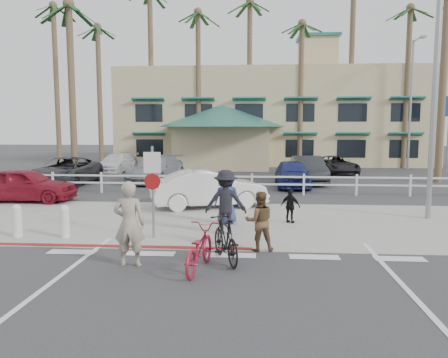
# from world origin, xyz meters

# --- Properties ---
(ground) EXTENTS (140.00, 140.00, 0.00)m
(ground) POSITION_xyz_m (0.00, 0.00, 0.00)
(ground) COLOR #333335
(bike_path) EXTENTS (12.00, 16.00, 0.01)m
(bike_path) POSITION_xyz_m (0.00, -2.00, 0.00)
(bike_path) COLOR #333335
(bike_path) RESTS_ON ground
(sidewalk_plaza) EXTENTS (22.00, 7.00, 0.01)m
(sidewalk_plaza) POSITION_xyz_m (0.00, 4.50, 0.01)
(sidewalk_plaza) COLOR gray
(sidewalk_plaza) RESTS_ON ground
(cross_street) EXTENTS (40.00, 5.00, 0.01)m
(cross_street) POSITION_xyz_m (0.00, 8.50, 0.00)
(cross_street) COLOR #333335
(cross_street) RESTS_ON ground
(parking_lot) EXTENTS (50.00, 16.00, 0.01)m
(parking_lot) POSITION_xyz_m (0.00, 18.00, 0.00)
(parking_lot) COLOR #333335
(parking_lot) RESTS_ON ground
(curb_red) EXTENTS (7.00, 0.25, 0.02)m
(curb_red) POSITION_xyz_m (-3.00, 1.20, 0.01)
(curb_red) COLOR maroon
(curb_red) RESTS_ON ground
(rail_fence) EXTENTS (29.40, 0.16, 1.00)m
(rail_fence) POSITION_xyz_m (0.50, 10.50, 0.50)
(rail_fence) COLOR silver
(rail_fence) RESTS_ON ground
(building) EXTENTS (28.00, 16.00, 11.30)m
(building) POSITION_xyz_m (2.00, 31.00, 5.65)
(building) COLOR #CEBD8D
(building) RESTS_ON ground
(sign_post) EXTENTS (0.50, 0.10, 2.90)m
(sign_post) POSITION_xyz_m (-2.30, 2.20, 1.45)
(sign_post) COLOR gray
(sign_post) RESTS_ON ground
(bollard_0) EXTENTS (0.26, 0.26, 0.95)m
(bollard_0) POSITION_xyz_m (-4.80, 2.00, 0.47)
(bollard_0) COLOR silver
(bollard_0) RESTS_ON ground
(bollard_1) EXTENTS (0.26, 0.26, 0.95)m
(bollard_1) POSITION_xyz_m (-6.20, 2.00, 0.47)
(bollard_1) COLOR silver
(bollard_1) RESTS_ON ground
(streetlight_0) EXTENTS (0.60, 2.00, 9.00)m
(streetlight_0) POSITION_xyz_m (6.50, 5.50, 4.50)
(streetlight_0) COLOR gray
(streetlight_0) RESTS_ON ground
(streetlight_1) EXTENTS (0.60, 2.00, 9.50)m
(streetlight_1) POSITION_xyz_m (12.00, 24.00, 4.75)
(streetlight_1) COLOR gray
(streetlight_1) RESTS_ON ground
(info_sign) EXTENTS (1.20, 0.16, 5.60)m
(info_sign) POSITION_xyz_m (14.00, 22.00, 2.80)
(info_sign) COLOR navy
(info_sign) RESTS_ON ground
(palm_0) EXTENTS (4.00, 4.00, 15.00)m
(palm_0) POSITION_xyz_m (-16.00, 26.00, 7.50)
(palm_0) COLOR #16391A
(palm_0) RESTS_ON ground
(palm_1) EXTENTS (4.00, 4.00, 13.00)m
(palm_1) POSITION_xyz_m (-12.00, 25.00, 6.50)
(palm_1) COLOR #16391A
(palm_1) RESTS_ON ground
(palm_2) EXTENTS (4.00, 4.00, 16.00)m
(palm_2) POSITION_xyz_m (-8.00, 26.00, 8.00)
(palm_2) COLOR #16391A
(palm_2) RESTS_ON ground
(palm_3) EXTENTS (4.00, 4.00, 14.00)m
(palm_3) POSITION_xyz_m (-4.00, 25.00, 7.00)
(palm_3) COLOR #16391A
(palm_3) RESTS_ON ground
(palm_4) EXTENTS (4.00, 4.00, 15.00)m
(palm_4) POSITION_xyz_m (0.00, 26.00, 7.50)
(palm_4) COLOR #16391A
(palm_4) RESTS_ON ground
(palm_5) EXTENTS (4.00, 4.00, 13.00)m
(palm_5) POSITION_xyz_m (4.00, 25.00, 6.50)
(palm_5) COLOR #16391A
(palm_5) RESTS_ON ground
(palm_6) EXTENTS (4.00, 4.00, 17.00)m
(palm_6) POSITION_xyz_m (8.00, 26.00, 8.50)
(palm_6) COLOR #16391A
(palm_6) RESTS_ON ground
(palm_7) EXTENTS (4.00, 4.00, 14.00)m
(palm_7) POSITION_xyz_m (12.00, 25.00, 7.00)
(palm_7) COLOR #16391A
(palm_7) RESTS_ON ground
(palm_10) EXTENTS (4.00, 4.00, 12.00)m
(palm_10) POSITION_xyz_m (-10.00, 15.00, 6.00)
(palm_10) COLOR #16391A
(palm_10) RESTS_ON ground
(palm_11) EXTENTS (4.00, 4.00, 14.00)m
(palm_11) POSITION_xyz_m (11.00, 16.00, 7.00)
(palm_11) COLOR #16391A
(palm_11) RESTS_ON ground
(bike_red) EXTENTS (0.93, 1.95, 0.98)m
(bike_red) POSITION_xyz_m (-0.65, -0.52, 0.49)
(bike_red) COLOR maroon
(bike_red) RESTS_ON ground
(rider_red) EXTENTS (0.72, 0.48, 1.94)m
(rider_red) POSITION_xyz_m (-2.24, -0.32, 0.97)
(rider_red) COLOR #A39883
(rider_red) RESTS_ON ground
(bike_black) EXTENTS (1.12, 1.85, 1.08)m
(bike_black) POSITION_xyz_m (-0.11, 0.12, 0.54)
(bike_black) COLOR black
(bike_black) RESTS_ON ground
(rider_black) EXTENTS (0.82, 0.68, 1.52)m
(rider_black) POSITION_xyz_m (0.68, 1.11, 0.76)
(rider_black) COLOR brown
(rider_black) RESTS_ON ground
(pedestrian_a) EXTENTS (1.24, 0.73, 1.89)m
(pedestrian_a) POSITION_xyz_m (-0.30, 2.86, 0.95)
(pedestrian_a) COLOR black
(pedestrian_a) RESTS_ON ground
(pedestrian_child) EXTENTS (0.72, 0.56, 1.14)m
(pedestrian_child) POSITION_xyz_m (1.72, 4.44, 0.57)
(pedestrian_child) COLOR black
(pedestrian_child) RESTS_ON ground
(pedestrian_b) EXTENTS (0.86, 0.60, 1.68)m
(pedestrian_b) POSITION_xyz_m (-0.35, 4.18, 0.84)
(pedestrian_b) COLOR navy
(pedestrian_b) RESTS_ON ground
(car_white_sedan) EXTENTS (4.75, 2.93, 1.48)m
(car_white_sedan) POSITION_xyz_m (-1.25, 7.11, 0.74)
(car_white_sedan) COLOR silver
(car_white_sedan) RESTS_ON ground
(car_red_compact) EXTENTS (4.25, 1.76, 1.44)m
(car_red_compact) POSITION_xyz_m (-9.17, 7.90, 0.72)
(car_red_compact) COLOR maroon
(car_red_compact) RESTS_ON ground
(lot_car_0) EXTENTS (2.54, 5.47, 1.52)m
(lot_car_0) POSITION_xyz_m (-9.74, 13.18, 0.76)
(lot_car_0) COLOR #292A30
(lot_car_0) RESTS_ON ground
(lot_car_1) EXTENTS (2.97, 5.40, 1.48)m
(lot_car_1) POSITION_xyz_m (-5.16, 14.98, 0.74)
(lot_car_1) COLOR gray
(lot_car_1) RESTS_ON ground
(lot_car_2) EXTENTS (1.73, 4.22, 1.43)m
(lot_car_2) POSITION_xyz_m (2.48, 13.32, 0.72)
(lot_car_2) COLOR navy
(lot_car_2) RESTS_ON ground
(lot_car_3) EXTENTS (1.82, 4.67, 1.51)m
(lot_car_3) POSITION_xyz_m (3.53, 15.14, 0.76)
(lot_car_3) COLOR #25282C
(lot_car_3) RESTS_ON ground
(lot_car_4) EXTENTS (2.30, 4.67, 1.30)m
(lot_car_4) POSITION_xyz_m (-9.25, 20.41, 0.65)
(lot_car_4) COLOR white
(lot_car_4) RESTS_ON ground
(lot_car_5) EXTENTS (2.67, 4.79, 1.27)m
(lot_car_5) POSITION_xyz_m (5.91, 19.64, 0.63)
(lot_car_5) COLOR black
(lot_car_5) RESTS_ON ground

